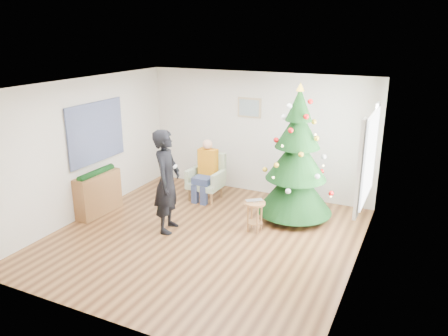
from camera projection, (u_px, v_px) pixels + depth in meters
The scene contains 19 objects.
floor at pixel (204, 237), 7.53m from camera, with size 5.00×5.00×0.00m, color brown.
ceiling at pixel (201, 85), 6.73m from camera, with size 5.00×5.00×0.00m, color white.
wall_back at pixel (258, 134), 9.28m from camera, with size 5.00×5.00×0.00m, color silver.
wall_front at pixel (99, 225), 4.98m from camera, with size 5.00×5.00×0.00m, color silver.
wall_left at pixel (85, 148), 8.16m from camera, with size 5.00×5.00×0.00m, color silver.
wall_right at pixel (360, 189), 6.11m from camera, with size 5.00×5.00×0.00m, color silver.
window_panel at pixel (370, 157), 6.92m from camera, with size 0.04×1.30×1.40m, color white.
curtains at pixel (368, 156), 6.93m from camera, with size 0.05×1.75×1.50m.
christmas_tree at pixel (297, 160), 7.99m from camera, with size 1.41×1.41×2.55m.
stool at pixel (255, 216), 7.69m from camera, with size 0.37×0.37×0.55m.
laptop at pixel (255, 201), 7.61m from camera, with size 0.30×0.19×0.02m, color silver.
armchair at pixel (207, 183), 9.16m from camera, with size 0.72×0.65×0.97m.
seated_person at pixel (206, 170), 9.03m from camera, with size 0.39×0.57×1.27m.
standing_man at pixel (167, 181), 7.55m from camera, with size 0.67×0.44×1.83m, color black.
game_controller at pixel (175, 166), 7.35m from camera, with size 0.04×0.13×0.04m, color white.
console at pixel (98, 194), 8.41m from camera, with size 0.30×1.00×0.80m, color brown.
garland at pixel (96, 173), 8.28m from camera, with size 0.14×0.14×0.90m, color black.
tapestry at pixel (96, 132), 8.32m from camera, with size 0.03×1.50×1.15m, color black.
framed_picture at pixel (249, 108), 9.16m from camera, with size 0.52×0.05×0.42m.
Camera 1 is at (3.24, -5.99, 3.45)m, focal length 35.00 mm.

